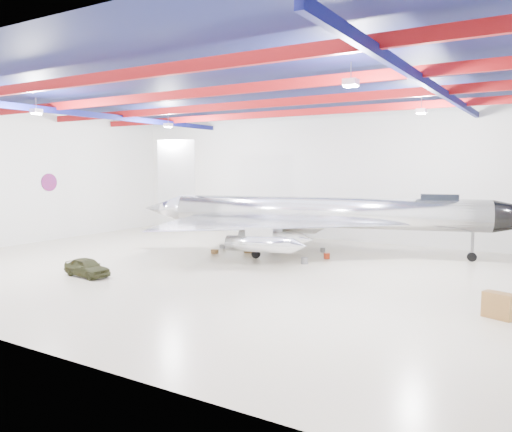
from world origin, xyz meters
The scene contains 16 objects.
floor centered at (0.00, 0.00, 0.00)m, with size 40.00×40.00×0.00m, color beige.
wall_back centered at (0.00, 15.00, 5.50)m, with size 40.00×40.00×0.00m, color silver.
wall_left centered at (-20.00, 0.00, 5.50)m, with size 30.00×30.00×0.00m, color silver.
ceiling centered at (0.00, 0.00, 11.00)m, with size 40.00×40.00×0.00m, color #0A0F38.
ceiling_structure centered at (0.00, 0.00, 10.32)m, with size 39.50×29.50×1.08m.
wall_roundel centered at (-19.94, 2.00, 5.00)m, with size 1.50×1.50×0.10m, color #B21414.
jet_aircraft centered at (3.05, 7.65, 2.75)m, with size 30.18×21.68×8.40m.
jeep centered at (-5.81, -6.11, 0.54)m, with size 1.28×3.18×1.08m, color #303219.
desk centered at (15.42, -2.65, 0.55)m, with size 1.19×0.60×1.09m, color brown.
crate_ply centered at (-3.93, 3.88, 0.16)m, with size 0.44×0.36×0.31m, color olive.
toolbox_red centered at (-0.94, 8.65, 0.15)m, with size 0.44×0.35×0.30m, color maroon.
engine_drum centered at (3.37, 3.77, 0.21)m, with size 0.47×0.47×0.42m, color #59595B.
crate_small centered at (-4.81, 6.17, 0.14)m, with size 0.41×0.33×0.29m, color #59595B.
tool_chest centered at (3.88, 6.26, 0.19)m, with size 0.43×0.43×0.39m, color maroon.
oil_barrel centered at (-2.13, 5.62, 0.21)m, with size 0.59×0.47×0.41m, color olive.
spares_box centered at (2.57, 8.59, 0.17)m, with size 0.37×0.37×0.33m, color #59595B.
Camera 1 is at (17.27, -25.36, 6.34)m, focal length 35.00 mm.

